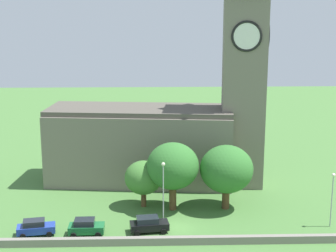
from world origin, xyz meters
The scene contains 11 objects.
ground_plane centered at (0.00, 15.00, 0.00)m, with size 200.00×200.00×0.00m, color #477538.
church centered at (-0.46, 17.09, 8.48)m, with size 32.86×12.78×31.20m.
quay_barrier centered at (0.00, -4.56, 0.45)m, with size 48.73×0.70×0.89m, color gray.
car_blue centered at (-16.31, -1.63, 0.94)m, with size 4.54×2.65×1.86m.
car_green centered at (-10.53, -1.72, 0.96)m, with size 4.10×2.32×1.91m.
car_black centered at (-3.29, -1.16, 0.94)m, with size 4.69×2.71×1.86m.
streetlamp_west_mid centered at (-1.55, 1.07, 5.12)m, with size 0.44×0.44×7.79m.
streetlamp_central centered at (18.43, -0.28, 4.49)m, with size 0.44×0.44×6.68m.
tree_churchyard centered at (-0.22, 5.73, 5.85)m, with size 6.71×6.71×8.91m.
tree_riverside_west centered at (-4.01, 6.91, 3.95)m, with size 4.93×4.93×6.20m.
tree_riverside_east centered at (6.71, 5.85, 5.35)m, with size 6.88×6.88×8.48m.
Camera 1 is at (-2.80, -57.05, 25.33)m, focal length 54.89 mm.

